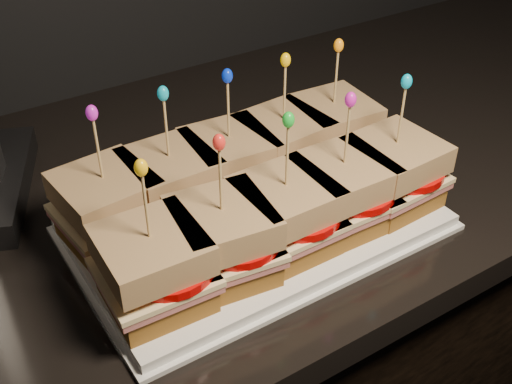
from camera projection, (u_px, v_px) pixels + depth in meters
cabinet at (279, 366)px, 1.17m from camera, size 2.16×0.60×0.86m
granite_slab at (286, 160)px, 0.90m from camera, size 2.20×0.64×0.04m
platter at (256, 224)px, 0.74m from camera, size 0.40×0.25×0.02m
platter_rim at (256, 228)px, 0.75m from camera, size 0.41×0.26×0.01m
sandwich_0_bread_bot at (111, 228)px, 0.70m from camera, size 0.10×0.10×0.03m
sandwich_0_ham at (109, 216)px, 0.69m from camera, size 0.11×0.11×0.01m
sandwich_0_cheese at (108, 211)px, 0.69m from camera, size 0.11×0.11×0.01m
sandwich_0_tomato at (120, 205)px, 0.68m from camera, size 0.09×0.09×0.01m
sandwich_0_bread_top at (105, 190)px, 0.67m from camera, size 0.10×0.10×0.03m
sandwich_0_pick at (98, 152)px, 0.64m from camera, size 0.00×0.00×0.09m
sandwich_0_frill at (92, 113)px, 0.62m from camera, size 0.01×0.01×0.02m
sandwich_1_bread_bot at (174, 206)px, 0.73m from camera, size 0.09×0.09×0.03m
sandwich_1_ham at (172, 194)px, 0.72m from camera, size 0.10×0.10×0.01m
sandwich_1_cheese at (172, 189)px, 0.72m from camera, size 0.10×0.10×0.01m
sandwich_1_tomato at (183, 183)px, 0.72m from camera, size 0.09×0.09×0.01m
sandwich_1_bread_top at (170, 168)px, 0.70m from camera, size 0.09×0.09×0.03m
sandwich_1_pick at (167, 132)px, 0.68m from camera, size 0.00×0.00×0.09m
sandwich_1_frill at (163, 93)px, 0.65m from camera, size 0.01×0.01×0.02m
sandwich_2_bread_bot at (230, 185)px, 0.77m from camera, size 0.10×0.10×0.03m
sandwich_2_ham at (230, 174)px, 0.76m from camera, size 0.11×0.11×0.01m
sandwich_2_cheese at (230, 169)px, 0.75m from camera, size 0.11×0.11×0.01m
sandwich_2_tomato at (241, 163)px, 0.75m from camera, size 0.09×0.09×0.01m
sandwich_2_bread_top at (229, 148)px, 0.74m from camera, size 0.10×0.10×0.03m
sandwich_2_pick at (228, 113)px, 0.71m from camera, size 0.00×0.00×0.09m
sandwich_2_frill at (227, 76)px, 0.68m from camera, size 0.01×0.01×0.02m
sandwich_3_bread_bot at (282, 166)px, 0.80m from camera, size 0.10×0.10×0.03m
sandwich_3_ham at (283, 155)px, 0.79m from camera, size 0.11×0.11×0.01m
sandwich_3_cheese at (283, 150)px, 0.79m from camera, size 0.11×0.11×0.01m
sandwich_3_tomato at (294, 144)px, 0.78m from camera, size 0.09×0.09×0.01m
sandwich_3_bread_top at (284, 130)px, 0.77m from camera, size 0.10×0.10×0.03m
sandwich_3_pick at (285, 96)px, 0.74m from camera, size 0.00×0.00×0.09m
sandwich_3_frill at (286, 60)px, 0.72m from camera, size 0.01×0.01×0.02m
sandwich_4_bread_bot at (330, 149)px, 0.83m from camera, size 0.10×0.10×0.03m
sandwich_4_ham at (331, 138)px, 0.82m from camera, size 0.11×0.10×0.01m
sandwich_4_cheese at (332, 133)px, 0.82m from camera, size 0.11×0.11×0.01m
sandwich_4_tomato at (342, 127)px, 0.82m from camera, size 0.09×0.09×0.01m
sandwich_4_bread_top at (333, 114)px, 0.80m from camera, size 0.10×0.10×0.03m
sandwich_4_pick at (336, 80)px, 0.78m from camera, size 0.00×0.00×0.09m
sandwich_4_frill at (339, 45)px, 0.75m from camera, size 0.01×0.01×0.02m
sandwich_5_bread_bot at (156, 290)px, 0.62m from camera, size 0.10×0.10×0.03m
sandwich_5_ham at (155, 277)px, 0.61m from camera, size 0.10×0.10×0.01m
sandwich_5_cheese at (154, 272)px, 0.61m from camera, size 0.11×0.10×0.01m
sandwich_5_tomato at (168, 265)px, 0.61m from camera, size 0.09×0.09×0.01m
sandwich_5_bread_top at (151, 250)px, 0.59m from camera, size 0.10×0.10×0.03m
sandwich_5_pick at (146, 210)px, 0.57m from camera, size 0.00×0.00×0.09m
sandwich_5_frill at (141, 168)px, 0.54m from camera, size 0.01×0.01×0.02m
sandwich_6_bread_bot at (224, 262)px, 0.66m from camera, size 0.10×0.10×0.03m
sandwich_6_ham at (223, 249)px, 0.65m from camera, size 0.11×0.11×0.01m
sandwich_6_cheese at (223, 244)px, 0.64m from camera, size 0.12×0.11×0.01m
sandwich_6_tomato at (236, 237)px, 0.64m from camera, size 0.09×0.09×0.01m
sandwich_6_bread_top at (222, 222)px, 0.63m from camera, size 0.11×0.11×0.03m
sandwich_6_pick at (221, 184)px, 0.60m from camera, size 0.00×0.00×0.09m
sandwich_6_frill at (219, 142)px, 0.57m from camera, size 0.01×0.01×0.02m
sandwich_7_bread_bot at (284, 236)px, 0.69m from camera, size 0.09×0.09×0.03m
sandwich_7_ham at (285, 224)px, 0.68m from camera, size 0.10×0.10×0.01m
sandwich_7_cheese at (285, 219)px, 0.68m from camera, size 0.10×0.10×0.01m
sandwich_7_tomato at (298, 212)px, 0.67m from camera, size 0.09×0.09×0.01m
sandwich_7_bread_top at (286, 197)px, 0.66m from camera, size 0.09×0.09×0.03m
sandwich_7_pick at (287, 160)px, 0.63m from camera, size 0.00×0.00×0.09m
sandwich_7_frill at (288, 120)px, 0.61m from camera, size 0.01×0.01×0.02m
sandwich_8_bread_bot at (340, 213)px, 0.72m from camera, size 0.09×0.09×0.03m
sandwich_8_ham at (341, 201)px, 0.71m from camera, size 0.10×0.10×0.01m
sandwich_8_cheese at (341, 196)px, 0.71m from camera, size 0.11×0.10×0.01m
sandwich_8_tomato at (354, 190)px, 0.71m from camera, size 0.09×0.09×0.01m
sandwich_8_bread_top at (343, 175)px, 0.69m from camera, size 0.10×0.10×0.03m
sandwich_8_pick at (347, 138)px, 0.67m from camera, size 0.00×0.00×0.09m
sandwich_8_frill at (351, 100)px, 0.64m from camera, size 0.01×0.01×0.02m
sandwich_9_bread_bot at (390, 192)px, 0.76m from camera, size 0.10×0.10×0.03m
sandwich_9_ham at (392, 180)px, 0.75m from camera, size 0.11×0.10×0.01m
sandwich_9_cheese at (393, 175)px, 0.74m from camera, size 0.11×0.10×0.01m
sandwich_9_tomato at (405, 169)px, 0.74m from camera, size 0.09×0.09×0.01m
sandwich_9_bread_top at (396, 155)px, 0.73m from camera, size 0.10×0.10×0.03m
sandwich_9_pick at (401, 119)px, 0.70m from camera, size 0.00×0.00×0.09m
sandwich_9_frill at (407, 81)px, 0.67m from camera, size 0.01×0.01×0.02m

